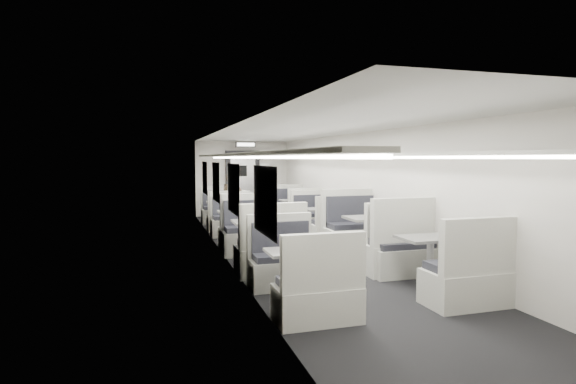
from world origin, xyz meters
TOP-DOWN VIEW (x-y plane):
  - room at (0.00, 0.00)m, footprint 3.24×12.24m
  - booth_left_a at (-1.00, 3.72)m, footprint 0.96×1.95m
  - booth_left_b at (-1.00, 1.48)m, footprint 0.97×1.97m
  - booth_left_c at (-1.00, -0.73)m, footprint 1.08×2.18m
  - booth_left_d at (-1.00, -2.99)m, footprint 0.97×1.96m
  - booth_right_a at (1.00, 3.40)m, footprint 1.00×2.03m
  - booth_right_b at (1.00, 1.38)m, footprint 0.97×1.97m
  - booth_right_c at (1.00, -1.17)m, footprint 1.14×2.32m
  - booth_right_d at (1.00, -2.93)m, footprint 1.05×2.14m
  - passenger at (-0.88, 2.82)m, footprint 0.62×0.47m
  - window_a at (-1.49, 3.40)m, footprint 0.02×1.18m
  - window_b at (-1.49, 1.20)m, footprint 0.02×1.18m
  - window_c at (-1.49, -1.00)m, footprint 0.02×1.18m
  - window_d at (-1.49, -3.20)m, footprint 0.02×1.18m
  - luggage_rack_left at (-1.24, -0.30)m, footprint 0.46×10.40m
  - luggage_rack_right at (1.24, -0.30)m, footprint 0.46×10.40m
  - vestibule_door at (0.00, 5.93)m, footprint 1.10×0.13m
  - exit_sign at (0.00, 5.44)m, footprint 0.62×0.12m
  - wall_notice at (0.75, 5.92)m, footprint 0.32×0.02m

SIDE VIEW (x-z plane):
  - booth_left_a at x=-1.00m, z-range -0.17..0.87m
  - booth_left_d at x=-1.00m, z-range -0.17..0.87m
  - booth_right_b at x=1.00m, z-range -0.17..0.88m
  - booth_left_b at x=-1.00m, z-range -0.17..0.88m
  - booth_right_a at x=1.00m, z-range -0.18..0.91m
  - booth_right_d at x=1.00m, z-range -0.19..0.95m
  - booth_left_c at x=-1.00m, z-range -0.19..0.97m
  - booth_right_c at x=1.00m, z-range -0.21..1.03m
  - passenger at x=-0.88m, z-range 0.00..1.51m
  - vestibule_door at x=0.00m, z-range -0.01..2.09m
  - room at x=0.00m, z-range -0.12..2.52m
  - window_a at x=-1.49m, z-range 0.93..1.77m
  - window_b at x=-1.49m, z-range 0.93..1.77m
  - window_c at x=-1.49m, z-range 0.93..1.77m
  - window_d at x=-1.49m, z-range 0.93..1.77m
  - wall_notice at x=0.75m, z-range 1.30..1.70m
  - luggage_rack_left at x=-1.24m, z-range 1.87..1.96m
  - luggage_rack_right at x=1.24m, z-range 1.87..1.96m
  - exit_sign at x=0.00m, z-range 2.20..2.36m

